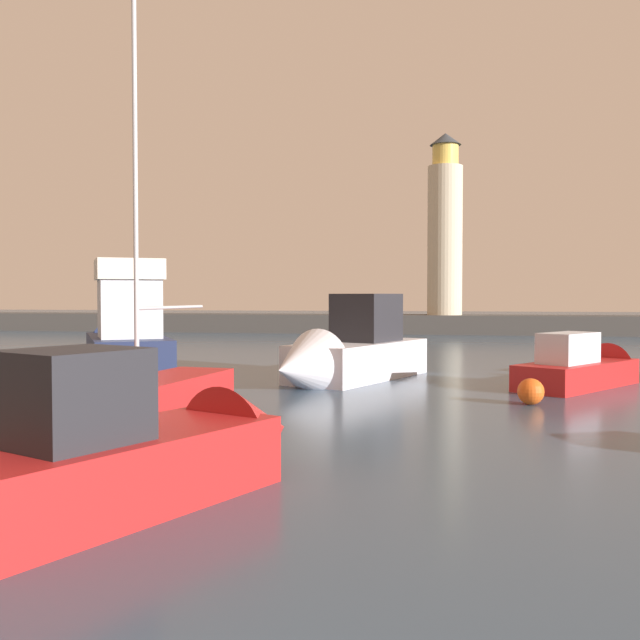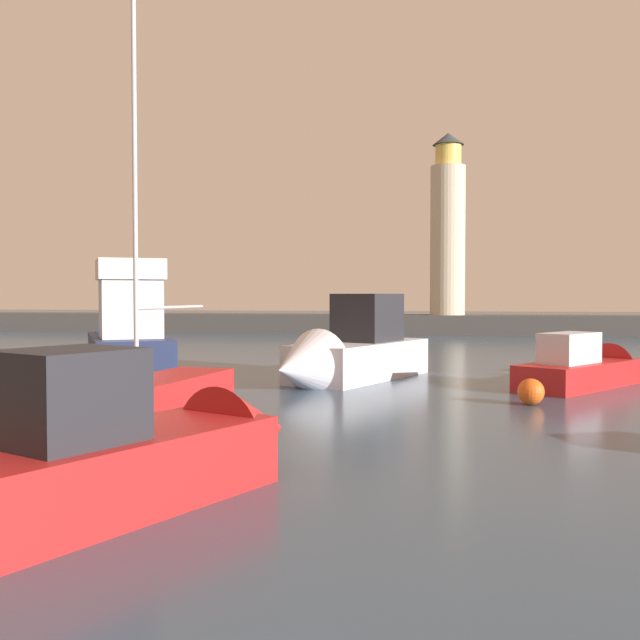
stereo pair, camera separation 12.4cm
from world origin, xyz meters
name	(u,v)px [view 2 (the right image)]	position (x,y,z in m)	size (l,w,h in m)	color
ground_plane	(401,368)	(0.00, 27.99, 0.00)	(220.00, 220.00, 0.00)	#384C60
breakwater	(424,324)	(0.00, 55.97, 0.76)	(82.57, 4.01, 1.52)	#423F3D
lighthouse	(448,229)	(1.82, 55.97, 8.43)	(2.78, 2.78, 14.59)	beige
motorboat_2	(592,368)	(6.88, 23.47, 0.59)	(5.51, 6.55, 2.32)	#B21E1E
motorboat_3	(126,339)	(-10.67, 24.08, 1.35)	(6.81, 9.04, 4.90)	#1E284C
motorboat_5	(158,448)	(-2.41, 7.95, 0.75)	(4.49, 6.76, 2.74)	#B21E1E
motorboat_6	(344,354)	(-1.71, 22.97, 0.99)	(5.56, 8.72, 3.65)	silver
sailboat_moored	(150,394)	(-5.65, 14.98, 0.54)	(2.56, 6.76, 11.29)	#B21E1E
mooring_buoy	(531,392)	(4.31, 18.45, 0.38)	(0.75, 0.75, 0.75)	#EA5919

